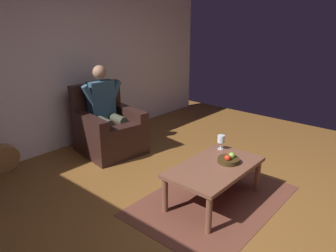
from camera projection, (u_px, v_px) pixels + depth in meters
ground_plane at (227, 223)px, 3.12m from camera, size 7.09×7.09×0.00m
wall_back at (53, 65)px, 4.53m from camera, size 6.31×0.06×2.51m
rug at (213, 200)px, 3.50m from camera, size 1.80×1.24×0.01m
armchair at (108, 130)px, 4.69m from camera, size 0.90×0.95×0.98m
person_seated at (106, 107)px, 4.61m from camera, size 0.64×0.60×1.25m
coffee_table at (215, 170)px, 3.38m from camera, size 1.09×0.64×0.42m
guitar at (3, 156)px, 4.07m from camera, size 0.38×0.26×0.96m
wine_glass_near at (221, 140)px, 3.74m from camera, size 0.09×0.09×0.17m
fruit_bowl at (229, 160)px, 3.42m from camera, size 0.23×0.23×0.11m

